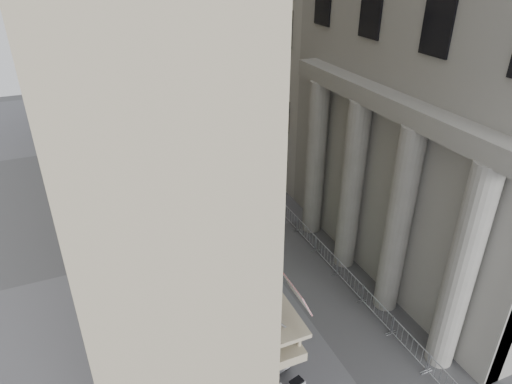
{
  "coord_description": "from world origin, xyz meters",
  "views": [
    {
      "loc": [
        -9.33,
        -4.36,
        16.85
      ],
      "look_at": [
        -0.4,
        16.56,
        4.5
      ],
      "focal_mm": 32.0,
      "sensor_mm": 36.0,
      "label": 1
    }
  ],
  "objects_px": {
    "street_lamp": "(165,146)",
    "pedestrian_b": "(240,183)",
    "info_kiosk": "(223,285)",
    "pedestrian_a": "(236,180)",
    "security_tent": "(181,194)"
  },
  "relations": [
    {
      "from": "info_kiosk",
      "to": "pedestrian_b",
      "type": "xyz_separation_m",
      "value": [
        5.27,
        10.9,
        -0.2
      ]
    },
    {
      "from": "pedestrian_a",
      "to": "pedestrian_b",
      "type": "height_order",
      "value": "pedestrian_a"
    },
    {
      "from": "security_tent",
      "to": "street_lamp",
      "type": "height_order",
      "value": "street_lamp"
    },
    {
      "from": "security_tent",
      "to": "pedestrian_a",
      "type": "bearing_deg",
      "value": 35.45
    },
    {
      "from": "street_lamp",
      "to": "pedestrian_a",
      "type": "height_order",
      "value": "street_lamp"
    },
    {
      "from": "info_kiosk",
      "to": "pedestrian_b",
      "type": "distance_m",
      "value": 12.11
    },
    {
      "from": "pedestrian_a",
      "to": "pedestrian_b",
      "type": "distance_m",
      "value": 0.57
    },
    {
      "from": "security_tent",
      "to": "pedestrian_b",
      "type": "bearing_deg",
      "value": 30.54
    },
    {
      "from": "pedestrian_a",
      "to": "security_tent",
      "type": "bearing_deg",
      "value": 42.65
    },
    {
      "from": "street_lamp",
      "to": "info_kiosk",
      "type": "distance_m",
      "value": 11.17
    },
    {
      "from": "security_tent",
      "to": "street_lamp",
      "type": "relative_size",
      "value": 0.46
    },
    {
      "from": "security_tent",
      "to": "pedestrian_a",
      "type": "xyz_separation_m",
      "value": [
        5.17,
        3.68,
        -1.74
      ]
    },
    {
      "from": "security_tent",
      "to": "pedestrian_a",
      "type": "distance_m",
      "value": 6.59
    },
    {
      "from": "street_lamp",
      "to": "pedestrian_b",
      "type": "height_order",
      "value": "street_lamp"
    },
    {
      "from": "street_lamp",
      "to": "pedestrian_a",
      "type": "relative_size",
      "value": 4.73
    }
  ]
}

